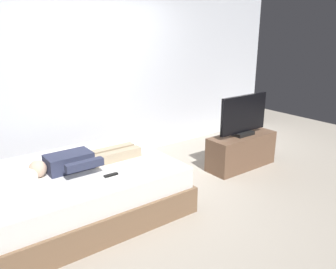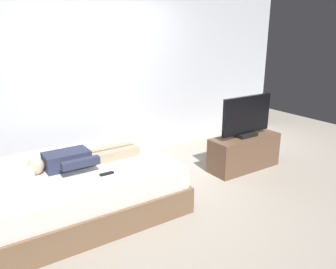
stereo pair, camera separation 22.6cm
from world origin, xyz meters
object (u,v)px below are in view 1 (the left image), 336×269
Objects in this scene: tv at (244,116)px; bed at (81,190)px; person at (81,160)px; tv_stand at (241,151)px; pillow at (8,179)px; remote at (111,175)px.

bed is at bearing 175.57° from tv.
person is 2.45m from tv_stand.
tv reaches higher than pillow.
person is 8.40× the size of remote.
pillow reaches higher than tv_stand.
person is 0.44m from remote.
tv_stand is at bearing 5.41° from remote.
bed is 1.66× the size of person.
remote is at bearing -24.03° from pillow.
pillow is 0.55× the size of tv.
pillow is (-0.72, 0.00, 0.34)m from bed.
tv reaches higher than remote.
tv_stand is 0.53m from tv.
tv_stand is 1.25× the size of tv.
person is at bearing 175.48° from tv.
remote is 0.17× the size of tv.
pillow is 0.99m from remote.
pillow is at bearing 180.00° from bed.
remote is 0.14× the size of tv_stand.
pillow is 0.75m from person.
bed is at bearing 175.57° from tv_stand.
tv is at bearing 0.00° from tv_stand.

